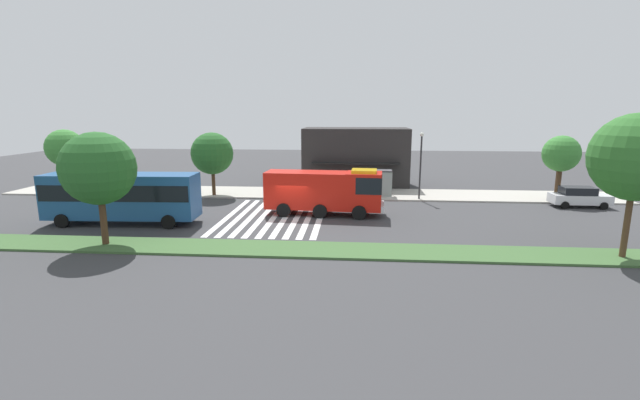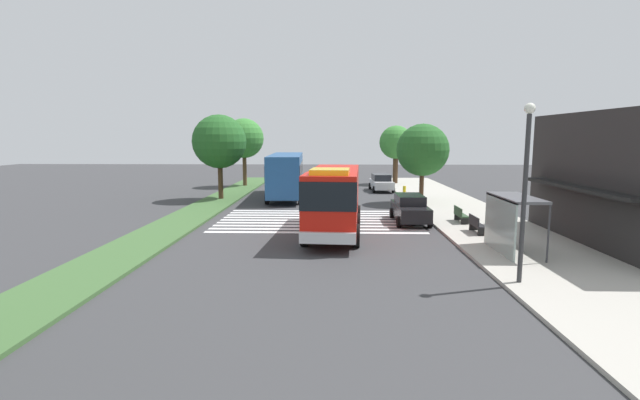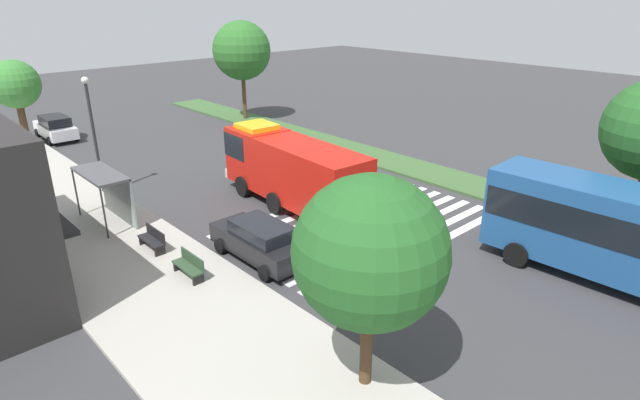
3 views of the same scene
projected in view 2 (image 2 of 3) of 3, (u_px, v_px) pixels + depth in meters
The scene contains 17 objects.
ground_plane at pixel (317, 225), 26.62m from camera, with size 120.00×120.00×0.00m, color #38383A.
sidewalk at pixel (483, 225), 26.34m from camera, with size 60.00×5.86×0.14m, color #ADA89E.
median_strip at pixel (179, 223), 26.84m from camera, with size 60.00×3.00×0.14m, color #3D6033.
crosswalk at pixel (318, 220), 27.99m from camera, with size 7.65×12.20×0.01m.
fire_truck at pixel (334, 197), 23.59m from camera, with size 9.50×3.22×3.70m.
parked_car_west at pixel (381, 182), 43.33m from camera, with size 4.60×2.17×1.63m.
parked_car_mid at pixel (410, 208), 27.28m from camera, with size 4.63×2.00×1.67m.
transit_bus at pixel (286, 172), 38.31m from camera, with size 11.04×3.24×3.70m.
bus_stop_shelter at pixel (508, 213), 19.54m from camera, with size 3.50×1.40×2.46m.
bench_near_shelter at pixel (477, 224), 23.68m from camera, with size 1.60×0.50×0.90m.
bench_west_of_shelter at pixel (460, 215), 26.69m from camera, with size 1.60×0.50×0.90m.
street_lamp at pixel (525, 178), 15.16m from camera, with size 0.36×0.36×6.11m.
sidewalk_tree_far_west at pixel (396, 143), 49.08m from camera, with size 3.61×3.61×6.27m.
sidewalk_tree_west at pixel (423, 150), 34.52m from camera, with size 4.00×4.00×6.03m.
median_tree_far_west at pixel (244, 138), 46.54m from camera, with size 4.08×4.08×6.94m.
median_tree_west at pixel (219, 142), 36.44m from camera, with size 4.34×4.34×6.82m.
fire_hydrant at pixel (404, 190), 40.05m from camera, with size 0.28×0.28×0.70m, color gold.
Camera 2 is at (26.15, 0.89, 5.12)m, focal length 25.33 mm.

